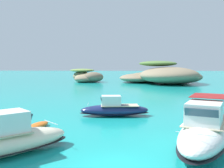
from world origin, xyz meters
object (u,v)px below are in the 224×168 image
(dinghy_tender, at_px, (38,125))
(motorboat_white, at_px, (205,131))
(islet_small, at_px, (86,77))
(islet_large, at_px, (164,76))
(motorboat_navy, at_px, (114,109))

(dinghy_tender, bearing_deg, motorboat_white, -18.13)
(motorboat_white, height_order, dinghy_tender, motorboat_white)
(islet_small, distance_m, dinghy_tender, 57.16)
(islet_large, bearing_deg, dinghy_tender, -108.78)
(islet_large, height_order, motorboat_navy, islet_large)
(motorboat_navy, bearing_deg, islet_small, 102.26)
(islet_small, height_order, motorboat_white, islet_small)
(islet_large, bearing_deg, islet_small, 172.26)
(islet_small, relative_size, motorboat_white, 1.13)
(dinghy_tender, bearing_deg, islet_large, 71.22)
(islet_large, distance_m, islet_small, 23.38)
(dinghy_tender, bearing_deg, islet_small, 94.90)
(islet_large, xyz_separation_m, motorboat_navy, (-11.99, -48.27, -1.41))
(motorboat_white, bearing_deg, dinghy_tender, 161.87)
(motorboat_white, bearing_deg, islet_small, 106.19)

